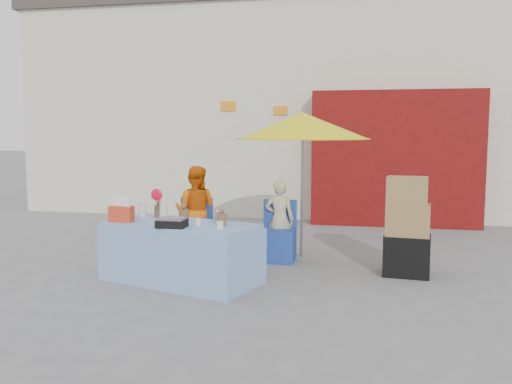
% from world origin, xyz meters
% --- Properties ---
extents(ground, '(80.00, 80.00, 0.00)m').
position_xyz_m(ground, '(0.00, 0.00, 0.00)').
color(ground, slate).
rests_on(ground, ground).
extents(backdrop, '(14.00, 8.00, 7.80)m').
position_xyz_m(backdrop, '(0.52, 7.52, 3.10)').
color(backdrop, silver).
rests_on(backdrop, ground).
extents(market_table, '(2.06, 1.42, 1.14)m').
position_xyz_m(market_table, '(-0.54, -0.46, 0.37)').
color(market_table, '#84A5D4').
rests_on(market_table, ground).
extents(chair_left, '(0.49, 0.48, 0.85)m').
position_xyz_m(chair_left, '(-0.80, 0.83, 0.26)').
color(chair_left, '#213E97').
rests_on(chair_left, ground).
extents(chair_right, '(0.49, 0.48, 0.85)m').
position_xyz_m(chair_right, '(0.45, 0.83, 0.26)').
color(chair_right, '#213E97').
rests_on(chair_right, ground).
extents(vendor_orange, '(0.65, 0.51, 1.32)m').
position_xyz_m(vendor_orange, '(-0.80, 0.97, 0.66)').
color(vendor_orange, '#E05F0B').
rests_on(vendor_orange, ground).
extents(vendor_beige, '(0.42, 0.28, 1.14)m').
position_xyz_m(vendor_beige, '(0.45, 0.97, 0.57)').
color(vendor_beige, '#C6B78C').
rests_on(vendor_beige, ground).
extents(umbrella, '(1.90, 1.90, 2.09)m').
position_xyz_m(umbrella, '(0.75, 1.12, 1.89)').
color(umbrella, gray).
rests_on(umbrella, ground).
extents(box_stack, '(0.61, 0.52, 1.26)m').
position_xyz_m(box_stack, '(2.17, 0.41, 0.58)').
color(box_stack, black).
rests_on(box_stack, ground).
extents(tarp_bundle, '(0.91, 0.83, 0.33)m').
position_xyz_m(tarp_bundle, '(-0.83, 0.17, 0.17)').
color(tarp_bundle, yellow).
rests_on(tarp_bundle, ground).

